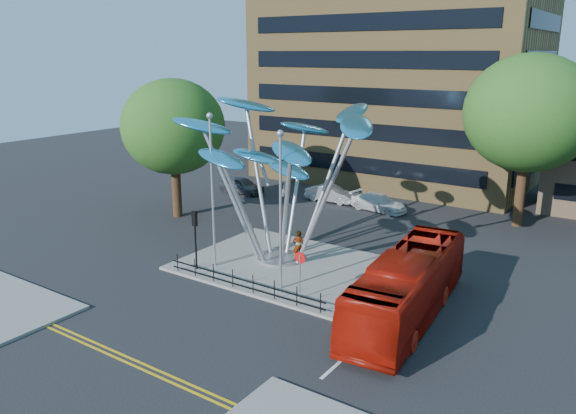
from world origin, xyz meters
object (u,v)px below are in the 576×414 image
Objects in this scene: street_lamp_right at (281,197)px; parked_car_right at (379,202)px; traffic_light_island at (195,228)px; no_entry_sign_island at (300,267)px; leaf_sculpture at (281,147)px; tree_left at (173,127)px; street_lamp_left at (212,178)px; parked_car_left at (242,185)px; tree_right at (529,113)px; red_bus at (408,286)px; parked_car_mid at (331,194)px; pedestrian at (298,246)px.

street_lamp_right is 17.72m from parked_car_right.
no_entry_sign_island is at bearing 0.13° from traffic_light_island.
tree_left is at bearing 164.45° from leaf_sculpture.
tree_left is 11.60m from street_lamp_left.
parked_car_right is (0.10, 13.30, -6.20)m from leaf_sculpture.
tree_left is 10.37m from parked_car_left.
tree_left is 16.19m from street_lamp_right.
street_lamp_right is 1.95× the size of parked_car_left.
tree_right is 24.06m from traffic_light_island.
red_bus is (6.63, 0.84, -3.51)m from street_lamp_right.
traffic_light_island is 1.40× the size of no_entry_sign_island.
leaf_sculpture reaches higher than parked_car_left.
street_lamp_left is at bearing -175.45° from parked_car_mid.
traffic_light_island reaches higher than parked_car_left.
traffic_light_island is 0.80× the size of parked_car_mid.
parked_car_mid is 4.51m from parked_car_right.
parked_car_left is (-9.48, 15.90, -1.89)m from traffic_light_island.
parked_car_mid reaches higher than parked_car_right.
traffic_light_island is at bearing -147.77° from parked_car_left.
traffic_light_island is at bearing 177.15° from parked_car_right.
no_entry_sign_island is 5.30m from red_bus.
no_entry_sign_island reaches higher than parked_car_mid.
parked_car_left is at bearing -170.90° from tree_right.
parked_car_mid is (-6.97, 17.24, -4.39)m from street_lamp_right.
street_lamp_left is 4.62× the size of pedestrian.
parked_car_right is (12.03, 9.98, -6.12)m from tree_left.
leaf_sculpture is (11.93, -3.32, 0.08)m from tree_left.
street_lamp_right is at bearing -160.15° from parked_car_mid.
parked_car_left is at bearing 123.82° from street_lamp_left.
parked_car_left is (-0.48, 8.40, -6.07)m from tree_left.
parked_car_right is at bearing 98.28° from street_lamp_right.
tree_right is 18.95m from pedestrian.
tree_left is 14.10m from parked_car_mid.
parked_car_left is (-9.98, 14.90, -4.63)m from street_lamp_left.
tree_right is 20.64m from street_lamp_right.
leaf_sculpture is at bearing -164.18° from parked_car_mid.
no_entry_sign_island is 0.22× the size of red_bus.
tree_right is 2.61× the size of parked_car_right.
street_lamp_right reaches higher than red_bus.
red_bus is (-0.87, -18.16, -6.45)m from tree_right.
tree_right is 18.37m from leaf_sculpture.
street_lamp_left is 2.06× the size of parked_car_mid.
leaf_sculpture reaches higher than street_lamp_right.
leaf_sculpture is 10.98m from red_bus.
parked_car_right is (12.51, 1.58, -0.05)m from parked_car_left.
red_bus is at bearing -92.75° from tree_right.
leaf_sculpture is 1.12× the size of red_bus.
traffic_light_island is 0.30× the size of red_bus.
street_lamp_left is 5.03m from street_lamp_right.
parked_car_mid is (-14.47, -1.76, -7.33)m from tree_right.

